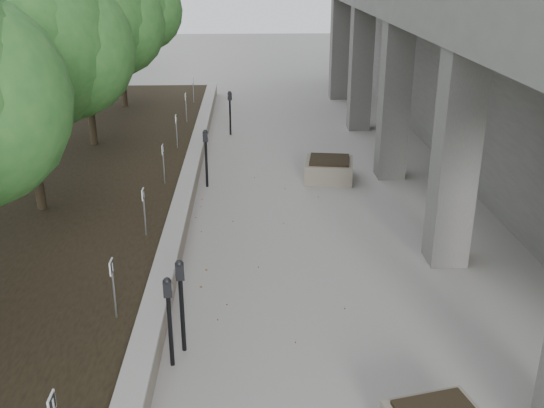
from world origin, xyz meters
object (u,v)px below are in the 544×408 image
object	(u,v)px
crabapple_tree_4	(84,48)
parking_meter_5	(230,113)
parking_meter_3	(182,306)
planter_back	(329,169)
parking_meter_2	(170,322)
parking_meter_4	(206,159)
crabapple_tree_3	(24,82)
crabapple_tree_5	(119,29)

from	to	relation	value
crabapple_tree_4	parking_meter_5	bearing A→B (deg)	31.29
parking_meter_3	planter_back	distance (m)	8.20
parking_meter_2	parking_meter_5	bearing A→B (deg)	80.78
crabapple_tree_4	parking_meter_5	distance (m)	5.13
parking_meter_2	parking_meter_5	distance (m)	12.53
planter_back	parking_meter_4	bearing A→B (deg)	-172.06
crabapple_tree_3	planter_back	bearing A→B (deg)	22.98
crabapple_tree_5	parking_meter_2	xyz separation A→B (m)	(3.33, -15.16, -2.42)
parking_meter_4	parking_meter_2	bearing A→B (deg)	-88.44
crabapple_tree_4	parking_meter_3	xyz separation A→B (m)	(3.47, -9.80, -2.37)
parking_meter_4	parking_meter_5	xyz separation A→B (m)	(0.48, 5.02, -0.02)
crabapple_tree_4	crabapple_tree_5	xyz separation A→B (m)	(0.00, 5.00, 0.00)
parking_meter_5	planter_back	world-z (taller)	parking_meter_5
crabapple_tree_4	parking_meter_4	xyz separation A→B (m)	(3.40, -2.66, -2.37)
parking_meter_4	planter_back	world-z (taller)	parking_meter_4
planter_back	crabapple_tree_4	bearing A→B (deg)	161.34
parking_meter_4	parking_meter_5	distance (m)	5.04
planter_back	crabapple_tree_3	bearing A→B (deg)	-157.02
parking_meter_4	parking_meter_3	bearing A→B (deg)	-87.39
parking_meter_3	crabapple_tree_4	bearing A→B (deg)	103.40
crabapple_tree_5	parking_meter_5	bearing A→B (deg)	-34.24
crabapple_tree_5	planter_back	bearing A→B (deg)	-47.71
parking_meter_3	parking_meter_4	world-z (taller)	parking_meter_4
parking_meter_4	planter_back	distance (m)	3.23
parking_meter_4	parking_meter_5	size ratio (longest dim) A/B	1.03
crabapple_tree_3	crabapple_tree_5	size ratio (longest dim) A/B	1.00
crabapple_tree_4	parking_meter_4	size ratio (longest dim) A/B	3.64
parking_meter_3	planter_back	bearing A→B (deg)	61.69
parking_meter_2	crabapple_tree_4	bearing A→B (deg)	101.46
parking_meter_2	planter_back	bearing A→B (deg)	61.15
crabapple_tree_3	planter_back	distance (m)	7.67
crabapple_tree_3	parking_meter_5	xyz separation A→B (m)	(3.88, 7.36, -2.39)
parking_meter_3	parking_meter_4	xyz separation A→B (m)	(-0.07, 7.14, 0.00)
crabapple_tree_4	parking_meter_2	xyz separation A→B (m)	(3.33, -10.16, -2.42)
crabapple_tree_4	parking_meter_2	distance (m)	10.96
parking_meter_4	crabapple_tree_4	bearing A→B (deg)	144.08
parking_meter_5	crabapple_tree_3	bearing A→B (deg)	-134.60
parking_meter_4	crabapple_tree_5	bearing A→B (deg)	116.02
parking_meter_2	planter_back	size ratio (longest dim) A/B	1.16
crabapple_tree_4	parking_meter_2	bearing A→B (deg)	-71.82
crabapple_tree_3	parking_meter_5	size ratio (longest dim) A/B	3.75
crabapple_tree_5	parking_meter_5	distance (m)	5.27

